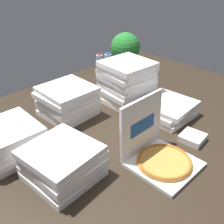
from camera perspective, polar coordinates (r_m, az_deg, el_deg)
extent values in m
cube|color=#2D2319|center=(2.06, 2.59, -4.30)|extent=(3.20, 2.40, 0.02)
cube|color=white|center=(1.77, 10.93, -10.80)|extent=(0.38, 0.38, 0.02)
cylinder|color=#C6893D|center=(1.75, 11.00, -10.29)|extent=(0.35, 0.35, 0.02)
torus|color=#A96324|center=(1.75, 11.02, -10.07)|extent=(0.34, 0.34, 0.02)
cube|color=white|center=(1.74, 6.23, -2.78)|extent=(0.38, 0.04, 0.38)
cube|color=#19519E|center=(1.73, 6.50, -2.90)|extent=(0.23, 0.01, 0.10)
cube|color=white|center=(1.95, -20.38, -7.56)|extent=(0.38, 0.38, 0.04)
cube|color=white|center=(1.91, -20.88, -6.92)|extent=(0.39, 0.39, 0.04)
cube|color=white|center=(1.89, -20.85, -5.75)|extent=(0.41, 0.41, 0.04)
cube|color=white|center=(1.87, -21.47, -4.73)|extent=(0.40, 0.40, 0.04)
cube|color=white|center=(1.85, -21.55, -3.58)|extent=(0.39, 0.39, 0.04)
cube|color=white|center=(2.47, 2.73, 2.90)|extent=(0.39, 0.39, 0.04)
cube|color=white|center=(2.45, 2.84, 3.77)|extent=(0.42, 0.42, 0.04)
cube|color=white|center=(2.43, 2.74, 4.59)|extent=(0.42, 0.42, 0.04)
cube|color=#19519E|center=(2.42, 2.75, 5.07)|extent=(0.25, 0.09, 0.00)
cube|color=white|center=(2.41, 3.11, 5.51)|extent=(0.42, 0.42, 0.04)
cube|color=#19519E|center=(2.40, 3.12, 6.00)|extent=(0.25, 0.09, 0.00)
cube|color=white|center=(2.40, 3.28, 6.49)|extent=(0.40, 0.40, 0.04)
cube|color=#19519E|center=(2.39, 3.29, 6.98)|extent=(0.25, 0.08, 0.00)
cube|color=white|center=(2.37, 3.15, 7.29)|extent=(0.41, 0.41, 0.04)
cube|color=white|center=(2.36, 3.02, 8.27)|extent=(0.42, 0.42, 0.04)
cube|color=white|center=(2.35, 3.35, 9.22)|extent=(0.39, 0.39, 0.04)
cube|color=white|center=(2.32, 3.30, 10.06)|extent=(0.41, 0.41, 0.04)
cube|color=white|center=(2.28, -9.24, 0.07)|extent=(0.40, 0.40, 0.04)
cube|color=white|center=(2.26, -9.15, 0.98)|extent=(0.39, 0.39, 0.04)
cube|color=#19519E|center=(2.25, -9.20, 1.48)|extent=(0.25, 0.07, 0.00)
cube|color=white|center=(2.24, -9.38, 1.83)|extent=(0.39, 0.39, 0.04)
cube|color=white|center=(2.22, -9.42, 2.88)|extent=(0.39, 0.39, 0.04)
cube|color=#19519E|center=(2.21, -9.47, 3.39)|extent=(0.25, 0.07, 0.00)
cube|color=white|center=(2.19, -9.84, 3.64)|extent=(0.40, 0.40, 0.04)
cube|color=white|center=(2.18, -9.51, 4.69)|extent=(0.39, 0.39, 0.04)
cube|color=white|center=(2.28, 11.44, -0.22)|extent=(0.39, 0.39, 0.04)
cube|color=white|center=(2.27, 11.15, 0.84)|extent=(0.39, 0.39, 0.04)
cube|color=#19519E|center=(2.26, 11.21, 1.33)|extent=(0.25, 0.08, 0.00)
cube|color=white|center=(2.24, 11.78, 1.62)|extent=(0.40, 0.40, 0.04)
cube|color=white|center=(1.69, -10.18, -12.63)|extent=(0.41, 0.41, 0.04)
cube|color=white|center=(1.67, -10.30, -11.25)|extent=(0.42, 0.42, 0.04)
cube|color=white|center=(1.63, -10.25, -10.50)|extent=(0.40, 0.40, 0.04)
cube|color=#19519E|center=(1.61, -10.32, -9.90)|extent=(0.25, 0.08, 0.00)
cube|color=white|center=(1.61, -10.36, -9.24)|extent=(0.42, 0.42, 0.04)
cube|color=#19519E|center=(1.59, -10.44, -8.62)|extent=(0.25, 0.09, 0.00)
cube|color=white|center=(1.58, -10.87, -8.22)|extent=(0.42, 0.42, 0.04)
cylinder|color=silver|center=(2.92, 1.26, 9.33)|extent=(0.07, 0.07, 0.22)
cylinder|color=#239951|center=(2.88, 1.29, 11.54)|extent=(0.04, 0.04, 0.02)
cylinder|color=silver|center=(3.03, -0.89, 10.11)|extent=(0.07, 0.07, 0.22)
cylinder|color=blue|center=(2.99, -0.91, 12.25)|extent=(0.04, 0.04, 0.02)
cylinder|color=white|center=(2.84, -0.62, 8.70)|extent=(0.07, 0.07, 0.22)
cylinder|color=red|center=(2.80, -0.64, 10.97)|extent=(0.04, 0.04, 0.02)
cylinder|color=silver|center=(3.00, -2.65, 9.92)|extent=(0.07, 0.07, 0.22)
cylinder|color=red|center=(2.96, -2.70, 12.07)|extent=(0.04, 0.04, 0.02)
cylinder|color=#513323|center=(3.06, 2.74, 9.64)|extent=(0.21, 0.21, 0.16)
sphere|color=#247A2B|center=(2.99, 2.84, 13.47)|extent=(0.32, 0.32, 0.32)
cube|color=white|center=(2.02, 16.66, -5.23)|extent=(0.17, 0.17, 0.05)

